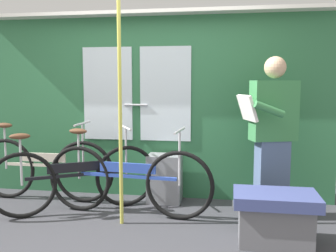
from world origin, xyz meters
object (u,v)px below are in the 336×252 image
bicycle_by_pole (44,168)px  bench_seat_corner (275,217)px  bicycle_near_door (127,180)px  handrail_pole (120,115)px  bicycle_leaning_behind (76,178)px  trash_bin_by_wall (165,178)px  passenger_reading_newspaper (272,134)px

bicycle_by_pole → bench_seat_corner: 2.65m
bicycle_near_door → handrail_pole: (0.01, -0.24, 0.69)m
bench_seat_corner → bicycle_near_door: bearing=161.5°
bicycle_by_pole → handrail_pole: size_ratio=0.79×
bicycle_leaning_behind → bicycle_by_pole: bearing=119.3°
bicycle_near_door → trash_bin_by_wall: bearing=62.3°
bicycle_leaning_behind → handrail_pole: handrail_pole is taller
bicycle_near_door → passenger_reading_newspaper: bearing=12.0°
trash_bin_by_wall → bench_seat_corner: bearing=-40.8°
passenger_reading_newspaper → bench_seat_corner: bearing=69.0°
handrail_pole → passenger_reading_newspaper: bearing=16.2°
bench_seat_corner → bicycle_leaning_behind: bearing=166.6°
bicycle_by_pole → trash_bin_by_wall: bearing=7.4°
bicycle_by_pole → passenger_reading_newspaper: bearing=-2.6°
bicycle_by_pole → bicycle_leaning_behind: bearing=-30.7°
bicycle_near_door → bicycle_by_pole: bicycle_by_pole is taller
passenger_reading_newspaper → handrail_pole: (-1.45, -0.42, 0.21)m
bicycle_by_pole → handrail_pole: 1.41m
bicycle_by_pole → trash_bin_by_wall: size_ratio=3.06×
bicycle_near_door → bicycle_by_pole: size_ratio=1.07×
bicycle_near_door → trash_bin_by_wall: 0.59m
bicycle_by_pole → handrail_pole: bearing=-26.5°
passenger_reading_newspaper → trash_bin_by_wall: size_ratio=2.96×
bicycle_near_door → bicycle_by_pole: bearing=168.6°
bicycle_leaning_behind → passenger_reading_newspaper: (2.02, 0.19, 0.49)m
bicycle_near_door → bicycle_leaning_behind: bearing=-174.8°
trash_bin_by_wall → bicycle_leaning_behind: bearing=-150.5°
bicycle_by_pole → passenger_reading_newspaper: 2.60m
bicycle_leaning_behind → trash_bin_by_wall: 1.00m
passenger_reading_newspaper → trash_bin_by_wall: 1.32m
handrail_pole → bench_seat_corner: (1.42, -0.24, -0.83)m
passenger_reading_newspaper → trash_bin_by_wall: (-1.15, 0.31, -0.58)m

